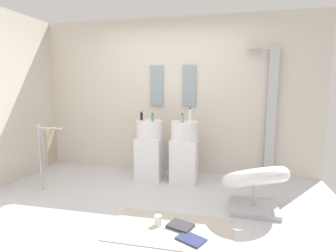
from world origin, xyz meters
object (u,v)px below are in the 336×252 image
Objects in this scene: soap_bottle_green at (153,118)px; soap_bottle_white at (190,115)px; towel_rack at (49,147)px; magazine_charcoal at (180,226)px; shower_column at (270,112)px; soap_bottle_grey at (182,118)px; coffee_mug at (158,220)px; pedestal_sink_right at (184,151)px; soap_bottle_black at (142,116)px; pedestal_sink_left at (150,149)px; lounge_chair at (255,182)px; magazine_navy at (191,239)px.

soap_bottle_white is at bearing 20.28° from soap_bottle_green.
towel_rack is 3.78× the size of magazine_charcoal.
shower_column reaches higher than magazine_charcoal.
soap_bottle_grey is 0.45m from soap_bottle_green.
coffee_mug is at bearing -157.22° from magazine_charcoal.
coffee_mug is 1.80m from soap_bottle_white.
shower_column reaches higher than soap_bottle_white.
pedestal_sink_right is 7.87× the size of soap_bottle_black.
pedestal_sink_left is 4.15× the size of magazine_charcoal.
pedestal_sink_right is 0.51× the size of shower_column.
shower_column is at bearing 21.73° from towel_rack.
magazine_charcoal is at bearing -142.38° from lounge_chair.
soap_bottle_black reaches higher than magazine_navy.
lounge_chair is 4.24× the size of magazine_charcoal.
soap_bottle_white is (0.09, 0.18, 0.03)m from soap_bottle_grey.
soap_bottle_grey is (-1.00, 0.72, 0.65)m from lounge_chair.
pedestal_sink_right is at bearing 14.06° from soap_bottle_green.
shower_column is 3.32m from towel_rack.
magazine_navy is 1.86m from soap_bottle_grey.
magazine_charcoal is at bearing -17.22° from towel_rack.
magazine_charcoal is (1.96, -0.61, -0.60)m from towel_rack.
soap_bottle_white reaches higher than magazine_navy.
magazine_charcoal is 1.95m from soap_bottle_black.
pedestal_sink_left is 0.54m from soap_bottle_green.
coffee_mug is at bearing -19.79° from towel_rack.
soap_bottle_white is (-1.21, -0.32, -0.04)m from shower_column.
magazine_navy is (0.89, -1.63, -0.46)m from pedestal_sink_left.
coffee_mug is (-0.38, 0.20, 0.05)m from magazine_navy.
soap_bottle_grey reaches higher than towel_rack.
magazine_navy is 2.41× the size of coffee_mug.
shower_column is 1.25m from soap_bottle_white.
pedestal_sink_left is at bearing -172.51° from soap_bottle_white.
towel_rack is 2.09m from soap_bottle_white.
coffee_mug is 0.54× the size of soap_bottle_white.
soap_bottle_grey is (0.03, 1.34, 0.94)m from coffee_mug.
magazine_navy is at bearing -36.07° from magazine_charcoal.
coffee_mug is 1.63m from soap_bottle_grey.
pedestal_sink_left is 0.85m from soap_bottle_white.
lounge_chair is 1.05m from magazine_charcoal.
soap_bottle_green is at bearing -52.87° from pedestal_sink_left.
soap_bottle_green reaches higher than pedestal_sink_left.
soap_bottle_green is (-1.45, 0.70, 0.65)m from lounge_chair.
soap_bottle_white is (0.12, 1.52, 0.97)m from coffee_mug.
pedestal_sink_right is at bearing 128.77° from magazine_navy.
coffee_mug is (-0.24, -0.01, 0.04)m from magazine_charcoal.
soap_bottle_green is at bearing -177.11° from soap_bottle_grey.
shower_column is at bearing 20.96° from soap_bottle_grey.
magazine_charcoal is at bearing -80.87° from soap_bottle_grey.
towel_rack reaches higher than lounge_chair.
towel_rack is 7.18× the size of soap_bottle_black.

